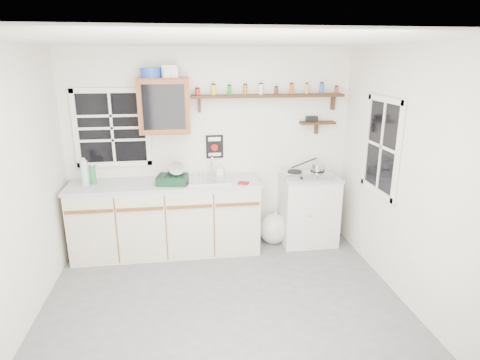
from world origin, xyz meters
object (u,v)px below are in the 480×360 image
object	(u,v)px
dish_rack	(174,177)
hotplate	(306,174)
upper_cabinet	(164,106)
main_cabinet	(167,217)
spice_shelf	(268,95)
right_cabinet	(308,209)

from	to	relation	value
dish_rack	hotplate	distance (m)	1.67
upper_cabinet	hotplate	size ratio (longest dim) A/B	1.03
main_cabinet	upper_cabinet	world-z (taller)	upper_cabinet
dish_rack	hotplate	world-z (taller)	dish_rack
main_cabinet	spice_shelf	bearing A→B (deg)	9.29
right_cabinet	upper_cabinet	distance (m)	2.26
upper_cabinet	spice_shelf	world-z (taller)	upper_cabinet
upper_cabinet	hotplate	xyz separation A→B (m)	(1.74, -0.14, -0.88)
main_cabinet	spice_shelf	world-z (taller)	spice_shelf
right_cabinet	dish_rack	world-z (taller)	dish_rack
main_cabinet	spice_shelf	xyz separation A→B (m)	(1.30, 0.21, 1.47)
right_cabinet	upper_cabinet	world-z (taller)	upper_cabinet
main_cabinet	dish_rack	distance (m)	0.56
spice_shelf	hotplate	distance (m)	1.11
main_cabinet	right_cabinet	distance (m)	1.84
right_cabinet	hotplate	world-z (taller)	hotplate
spice_shelf	dish_rack	world-z (taller)	spice_shelf
dish_rack	main_cabinet	bearing A→B (deg)	151.33
main_cabinet	dish_rack	bearing A→B (deg)	-38.34
main_cabinet	hotplate	size ratio (longest dim) A/B	3.68
right_cabinet	hotplate	size ratio (longest dim) A/B	1.45
upper_cabinet	hotplate	distance (m)	1.95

